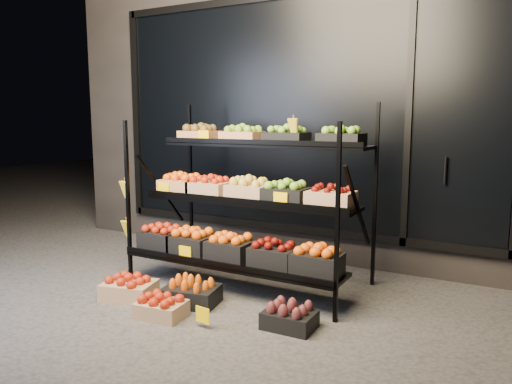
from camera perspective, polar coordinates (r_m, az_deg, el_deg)
The scene contains 8 objects.
ground at distance 4.22m, azimuth -5.39°, elevation -12.72°, with size 24.00×24.00×0.00m, color #514F4C.
building at distance 6.24m, azimuth 8.26°, elevation 10.49°, with size 6.00×2.08×3.50m.
display_rack at distance 4.51m, azimuth -1.32°, elevation -0.92°, with size 2.18×1.02×1.66m.
tag_floor_b at distance 3.78m, azimuth -6.11°, elevation -14.38°, with size 0.13×0.01×0.12m, color #FFCB00.
floor_crate_left at distance 4.43m, azimuth -14.30°, elevation -10.53°, with size 0.49×0.40×0.21m.
floor_crate_midleft at distance 4.22m, azimuth -7.38°, elevation -11.28°, with size 0.49×0.40×0.21m.
floor_crate_midright at distance 4.00m, azimuth -10.78°, elevation -12.71°, with size 0.39×0.31×0.19m.
floor_crate_right at distance 3.75m, azimuth 3.85°, elevation -14.00°, with size 0.37×0.28×0.19m.
Camera 1 is at (2.25, -3.22, 1.53)m, focal length 35.00 mm.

